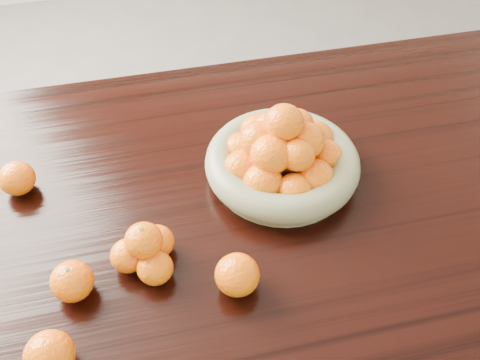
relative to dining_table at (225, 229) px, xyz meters
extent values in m
cube|color=black|center=(0.00, 0.00, 0.07)|extent=(2.00, 1.00, 0.04)
cube|color=black|center=(0.93, 0.43, -0.31)|extent=(0.08, 0.08, 0.71)
cylinder|color=gray|center=(0.14, 0.05, 0.10)|extent=(0.30, 0.30, 0.01)
torus|color=gray|center=(0.14, 0.05, 0.13)|extent=(0.33, 0.33, 0.06)
ellipsoid|color=orange|center=(0.22, 0.09, 0.14)|extent=(0.09, 0.09, 0.08)
ellipsoid|color=orange|center=(0.17, 0.13, 0.14)|extent=(0.08, 0.08, 0.07)
ellipsoid|color=orange|center=(0.11, 0.14, 0.14)|extent=(0.08, 0.08, 0.08)
ellipsoid|color=orange|center=(0.06, 0.10, 0.14)|extent=(0.07, 0.07, 0.07)
ellipsoid|color=orange|center=(0.05, 0.04, 0.14)|extent=(0.08, 0.08, 0.08)
ellipsoid|color=orange|center=(0.08, -0.01, 0.14)|extent=(0.08, 0.08, 0.08)
ellipsoid|color=orange|center=(0.14, -0.04, 0.14)|extent=(0.07, 0.07, 0.07)
ellipsoid|color=orange|center=(0.19, -0.02, 0.14)|extent=(0.08, 0.08, 0.07)
ellipsoid|color=orange|center=(0.23, 0.03, 0.14)|extent=(0.08, 0.08, 0.07)
ellipsoid|color=orange|center=(0.14, 0.05, 0.14)|extent=(0.08, 0.08, 0.07)
ellipsoid|color=orange|center=(0.18, 0.09, 0.19)|extent=(0.08, 0.08, 0.07)
ellipsoid|color=orange|center=(0.12, 0.10, 0.19)|extent=(0.08, 0.08, 0.07)
ellipsoid|color=orange|center=(0.09, 0.07, 0.19)|extent=(0.09, 0.09, 0.08)
ellipsoid|color=orange|center=(0.10, 0.02, 0.19)|extent=(0.09, 0.09, 0.08)
ellipsoid|color=orange|center=(0.15, 0.00, 0.19)|extent=(0.07, 0.07, 0.07)
ellipsoid|color=orange|center=(0.18, 0.04, 0.19)|extent=(0.08, 0.08, 0.07)
ellipsoid|color=orange|center=(0.14, 0.05, 0.24)|extent=(0.08, 0.08, 0.08)
ellipsoid|color=orange|center=(-0.16, -0.15, 0.12)|extent=(0.07, 0.07, 0.06)
ellipsoid|color=orange|center=(-0.15, -0.10, 0.12)|extent=(0.07, 0.07, 0.06)
ellipsoid|color=orange|center=(-0.21, -0.12, 0.12)|extent=(0.07, 0.07, 0.06)
ellipsoid|color=orange|center=(-0.17, -0.12, 0.17)|extent=(0.07, 0.07, 0.06)
ellipsoid|color=orange|center=(-0.31, -0.15, 0.13)|extent=(0.08, 0.08, 0.07)
ellipsoid|color=orange|center=(-0.34, -0.29, 0.13)|extent=(0.08, 0.08, 0.08)
ellipsoid|color=orange|center=(-0.02, -0.21, 0.13)|extent=(0.08, 0.08, 0.08)
ellipsoid|color=orange|center=(-0.42, 0.13, 0.12)|extent=(0.08, 0.08, 0.07)
camera|label=1|loc=(-0.13, -0.73, 0.93)|focal=40.00mm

